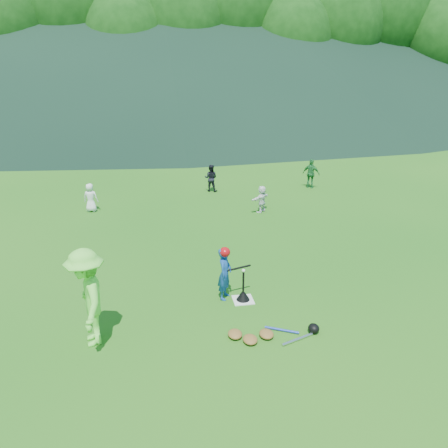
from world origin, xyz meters
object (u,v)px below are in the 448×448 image
object	(u,v)px
equipment_pile	(267,334)
batter_child	(225,274)
home_plate	(243,300)
fielder_a	(91,198)
fielder_c	(311,174)
fielder_b	(211,178)
batting_tee	(243,295)
fielder_d	(262,199)
adult_coach	(88,298)

from	to	relation	value
equipment_pile	batter_child	bearing A→B (deg)	108.37
home_plate	fielder_a	distance (m)	8.04
batter_child	fielder_c	xyz separation A→B (m)	(5.11, 8.37, 0.01)
fielder_b	fielder_c	xyz separation A→B (m)	(4.19, -0.21, 0.06)
fielder_c	equipment_pile	distance (m)	11.00
fielder_c	fielder_a	bearing A→B (deg)	47.78
batter_child	fielder_c	distance (m)	9.81
fielder_c	batting_tee	distance (m)	9.79
fielder_a	fielder_b	size ratio (longest dim) A/B	0.92
home_plate	fielder_c	bearing A→B (deg)	61.05
fielder_a	equipment_pile	distance (m)	9.38
batter_child	fielder_d	xyz separation A→B (m)	(2.30, 5.67, -0.13)
adult_coach	equipment_pile	distance (m)	3.44
fielder_b	batting_tee	xyz separation A→B (m)	(-0.54, -8.77, -0.42)
fielder_c	fielder_d	size ratio (longest dim) A/B	1.28
fielder_d	fielder_a	bearing A→B (deg)	-50.19
home_plate	adult_coach	bearing A→B (deg)	-162.22
home_plate	equipment_pile	xyz separation A→B (m)	(0.16, -1.44, 0.06)
batter_child	batting_tee	distance (m)	0.64
batter_child	fielder_a	bearing A→B (deg)	55.28
fielder_c	batting_tee	bearing A→B (deg)	98.44
adult_coach	fielder_b	xyz separation A→B (m)	(3.68, 9.78, -0.40)
batter_child	adult_coach	world-z (taller)	adult_coach
fielder_b	equipment_pile	world-z (taller)	fielder_b
fielder_d	adult_coach	bearing A→B (deg)	13.90
fielder_a	fielder_d	world-z (taller)	fielder_a
batter_child	batting_tee	xyz separation A→B (m)	(0.38, -0.19, -0.47)
batter_child	fielder_b	distance (m)	8.63
home_plate	equipment_pile	distance (m)	1.45
fielder_b	fielder_d	world-z (taller)	fielder_b
fielder_b	batting_tee	distance (m)	8.80
fielder_a	fielder_d	xyz separation A→B (m)	(5.92, -1.09, -0.03)
fielder_b	fielder_c	bearing A→B (deg)	-161.56
fielder_a	batting_tee	xyz separation A→B (m)	(4.00, -6.96, -0.38)
fielder_c	equipment_pile	size ratio (longest dim) A/B	0.68
batter_child	adult_coach	bearing A→B (deg)	140.59
batter_child	fielder_d	world-z (taller)	batter_child
batter_child	equipment_pile	distance (m)	1.79
fielder_a	equipment_pile	world-z (taller)	fielder_a
adult_coach	fielder_d	size ratio (longest dim) A/B	1.99
home_plate	fielder_b	xyz separation A→B (m)	(0.54, 8.77, 0.54)
fielder_c	fielder_d	world-z (taller)	fielder_c
batter_child	fielder_b	bearing A→B (deg)	21.00
fielder_b	batting_tee	bearing A→B (deg)	107.83
home_plate	fielder_c	world-z (taller)	fielder_c
fielder_c	equipment_pile	bearing A→B (deg)	102.79
adult_coach	fielder_c	distance (m)	12.39
home_plate	adult_coach	xyz separation A→B (m)	(-3.14, -1.01, 0.94)
adult_coach	equipment_pile	size ratio (longest dim) A/B	1.06
home_plate	fielder_d	world-z (taller)	fielder_d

